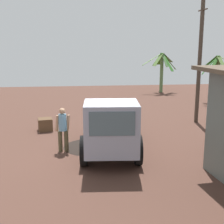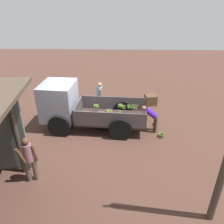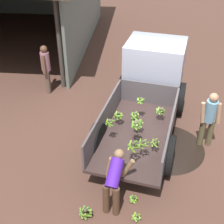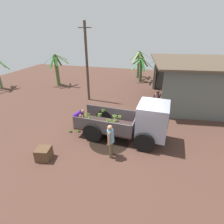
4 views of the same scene
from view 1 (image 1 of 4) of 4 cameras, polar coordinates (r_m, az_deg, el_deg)
ground at (r=11.25m, az=-0.83°, el=-7.90°), size 36.00×36.00×0.00m
mud_patch_0 at (r=12.12m, az=-3.98°, el=-6.37°), size 2.07×2.07×0.01m
cargo_truck at (r=10.38m, az=-0.25°, el=-3.25°), size 4.81×2.25×2.13m
utility_pole at (r=15.84m, az=15.71°, el=8.74°), size 0.98×0.19×5.87m
banana_palm_0 at (r=25.20m, az=9.07°, el=7.58°), size 2.16×2.78×3.10m
banana_palm_4 at (r=21.29m, az=18.57°, el=5.87°), size 2.65×1.96×3.11m
person_foreground_visitor at (r=11.53m, az=-8.98°, el=-2.85°), size 0.37×0.56×1.62m
person_worker_loading at (r=14.02m, az=-0.48°, el=-0.53°), size 0.76×0.63×1.25m
person_bystander_near_shed at (r=10.77m, az=19.31°, el=-4.40°), size 0.62×0.44×1.67m
banana_bunch_on_ground_0 at (r=14.43m, az=-2.70°, el=-2.83°), size 0.21×0.21×0.17m
banana_bunch_on_ground_1 at (r=14.65m, az=1.35°, el=-2.46°), size 0.30×0.30×0.23m
banana_bunch_on_ground_2 at (r=14.01m, az=-2.03°, el=-3.36°), size 0.19×0.19×0.16m
wooden_crate_0 at (r=14.52m, az=-12.10°, el=-2.25°), size 0.71×0.71×0.56m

